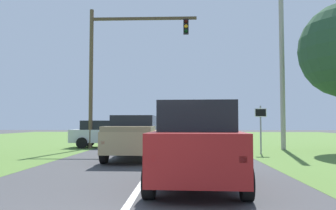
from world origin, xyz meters
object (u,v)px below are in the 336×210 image
traffic_light (116,58)px  crossing_suv_far (107,133)px  red_suv_near (197,143)px  keep_moving_sign (261,123)px  pickup_truck_lead (135,137)px  utility_pole_right (282,66)px

traffic_light → crossing_suv_far: size_ratio=1.88×
red_suv_near → crossing_suv_far: bearing=111.6°
keep_moving_sign → traffic_light: bearing=157.3°
crossing_suv_far → traffic_light: bearing=-49.7°
traffic_light → red_suv_near: bearing=-70.0°
pickup_truck_lead → traffic_light: (-2.02, 6.13, 4.62)m
red_suv_near → traffic_light: 13.63m
traffic_light → utility_pole_right: bearing=-2.3°
utility_pole_right → red_suv_near: bearing=-115.8°
pickup_truck_lead → traffic_light: 7.94m
red_suv_near → keep_moving_sign: (3.64, 8.72, 0.49)m
red_suv_near → utility_pole_right: size_ratio=0.48×
keep_moving_sign → pickup_truck_lead: bearing=-155.3°
red_suv_near → crossing_suv_far: size_ratio=1.03×
pickup_truck_lead → keep_moving_sign: (6.01, 2.77, 0.60)m
red_suv_near → pickup_truck_lead: 6.40m
utility_pole_right → keep_moving_sign: bearing=-124.1°
traffic_light → keep_moving_sign: (8.04, -3.36, -4.02)m
traffic_light → crossing_suv_far: bearing=130.3°
crossing_suv_far → red_suv_near: bearing=-68.4°
traffic_light → crossing_suv_far: 4.81m
crossing_suv_far → utility_pole_right: bearing=-6.5°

